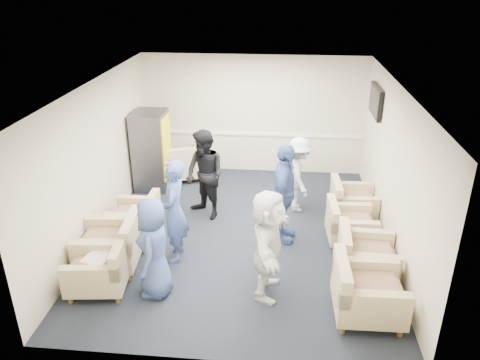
# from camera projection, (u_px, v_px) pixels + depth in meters

# --- Properties ---
(floor) EXTENTS (6.00, 6.00, 0.00)m
(floor) POSITION_uv_depth(u_px,v_px,m) (241.00, 234.00, 8.43)
(floor) COLOR black
(floor) RESTS_ON ground
(ceiling) EXTENTS (6.00, 6.00, 0.00)m
(ceiling) POSITION_uv_depth(u_px,v_px,m) (242.00, 86.00, 7.32)
(ceiling) COLOR silver
(ceiling) RESTS_ON back_wall
(back_wall) EXTENTS (5.00, 0.02, 2.70)m
(back_wall) POSITION_uv_depth(u_px,v_px,m) (254.00, 115.00, 10.60)
(back_wall) COLOR beige
(back_wall) RESTS_ON floor
(front_wall) EXTENTS (5.00, 0.02, 2.70)m
(front_wall) POSITION_uv_depth(u_px,v_px,m) (217.00, 269.00, 5.16)
(front_wall) COLOR beige
(front_wall) RESTS_ON floor
(left_wall) EXTENTS (0.02, 6.00, 2.70)m
(left_wall) POSITION_uv_depth(u_px,v_px,m) (98.00, 160.00, 8.09)
(left_wall) COLOR beige
(left_wall) RESTS_ON floor
(right_wall) EXTENTS (0.02, 6.00, 2.70)m
(right_wall) POSITION_uv_depth(u_px,v_px,m) (393.00, 171.00, 7.67)
(right_wall) COLOR beige
(right_wall) RESTS_ON floor
(chair_rail) EXTENTS (4.98, 0.04, 0.06)m
(chair_rail) POSITION_uv_depth(u_px,v_px,m) (253.00, 134.00, 10.77)
(chair_rail) COLOR white
(chair_rail) RESTS_ON back_wall
(tv) EXTENTS (0.10, 1.00, 0.58)m
(tv) POSITION_uv_depth(u_px,v_px,m) (376.00, 101.00, 9.02)
(tv) COLOR black
(tv) RESTS_ON right_wall
(armchair_left_near) EXTENTS (0.92, 0.92, 0.67)m
(armchair_left_near) POSITION_uv_depth(u_px,v_px,m) (102.00, 269.00, 6.88)
(armchair_left_near) COLOR tan
(armchair_left_near) RESTS_ON floor
(armchair_left_mid) EXTENTS (1.00, 1.00, 0.74)m
(armchair_left_mid) POSITION_uv_depth(u_px,v_px,m) (113.00, 246.00, 7.40)
(armchair_left_mid) COLOR tan
(armchair_left_mid) RESTS_ON floor
(armchair_left_far) EXTENTS (0.81, 0.81, 0.64)m
(armchair_left_far) POSITION_uv_depth(u_px,v_px,m) (137.00, 219.00, 8.31)
(armchair_left_far) COLOR tan
(armchair_left_far) RESTS_ON floor
(armchair_right_near) EXTENTS (0.93, 0.93, 0.73)m
(armchair_right_near) POSITION_uv_depth(u_px,v_px,m) (364.00, 294.00, 6.32)
(armchair_right_near) COLOR tan
(armchair_right_near) RESTS_ON floor
(armchair_right_midnear) EXTENTS (0.90, 0.90, 0.69)m
(armchair_right_midnear) POSITION_uv_depth(u_px,v_px,m) (363.00, 258.00, 7.14)
(armchair_right_midnear) COLOR tan
(armchair_right_midnear) RESTS_ON floor
(armchair_right_midfar) EXTENTS (0.83, 0.83, 0.63)m
(armchair_right_midfar) POSITION_uv_depth(u_px,v_px,m) (348.00, 226.00, 8.09)
(armchair_right_midfar) COLOR tan
(armchair_right_midfar) RESTS_ON floor
(armchair_right_far) EXTENTS (0.84, 0.84, 0.64)m
(armchair_right_far) POSITION_uv_depth(u_px,v_px,m) (350.00, 203.00, 8.88)
(armchair_right_far) COLOR tan
(armchair_right_far) RESTS_ON floor
(armchair_corner) EXTENTS (1.15, 1.15, 0.71)m
(armchair_corner) POSITION_uv_depth(u_px,v_px,m) (185.00, 164.00, 10.55)
(armchair_corner) COLOR tan
(armchair_corner) RESTS_ON floor
(vending_machine) EXTENTS (0.69, 0.80, 1.68)m
(vending_machine) POSITION_uv_depth(u_px,v_px,m) (152.00, 150.00, 9.96)
(vending_machine) COLOR #4E4E55
(vending_machine) RESTS_ON floor
(backpack) EXTENTS (0.32, 0.25, 0.50)m
(backpack) POSITION_uv_depth(u_px,v_px,m) (140.00, 236.00, 7.88)
(backpack) COLOR black
(backpack) RESTS_ON floor
(pillow) EXTENTS (0.47, 0.55, 0.14)m
(pillow) POSITION_uv_depth(u_px,v_px,m) (100.00, 259.00, 6.80)
(pillow) COLOR white
(pillow) RESTS_ON armchair_left_near
(person_front_left) EXTENTS (0.50, 0.75, 1.52)m
(person_front_left) POSITION_uv_depth(u_px,v_px,m) (154.00, 248.00, 6.63)
(person_front_left) COLOR #3C5491
(person_front_left) RESTS_ON floor
(person_mid_left) EXTENTS (0.44, 0.65, 1.72)m
(person_mid_left) POSITION_uv_depth(u_px,v_px,m) (174.00, 211.00, 7.42)
(person_mid_left) COLOR #3C5491
(person_mid_left) RESTS_ON floor
(person_back_left) EXTENTS (1.06, 1.04, 1.72)m
(person_back_left) POSITION_uv_depth(u_px,v_px,m) (205.00, 175.00, 8.73)
(person_back_left) COLOR black
(person_back_left) RESTS_ON floor
(person_back_right) EXTENTS (0.74, 1.06, 1.49)m
(person_back_right) POSITION_uv_depth(u_px,v_px,m) (298.00, 175.00, 9.02)
(person_back_right) COLOR silver
(person_back_right) RESTS_ON floor
(person_mid_right) EXTENTS (0.55, 1.09, 1.78)m
(person_mid_right) POSITION_uv_depth(u_px,v_px,m) (284.00, 194.00, 7.92)
(person_mid_right) COLOR #3C5491
(person_mid_right) RESTS_ON floor
(person_front_right) EXTENTS (0.61, 1.57, 1.65)m
(person_front_right) POSITION_uv_depth(u_px,v_px,m) (268.00, 244.00, 6.60)
(person_front_right) COLOR white
(person_front_right) RESTS_ON floor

